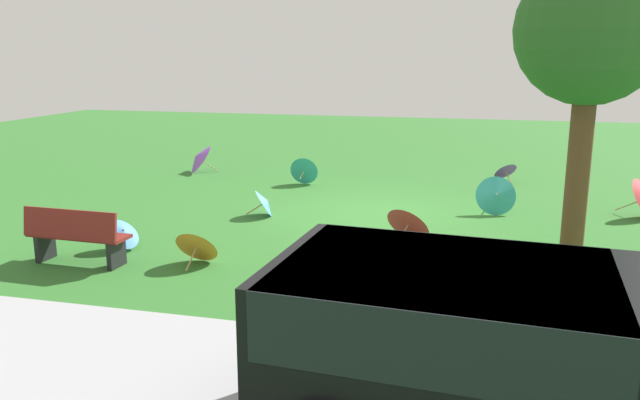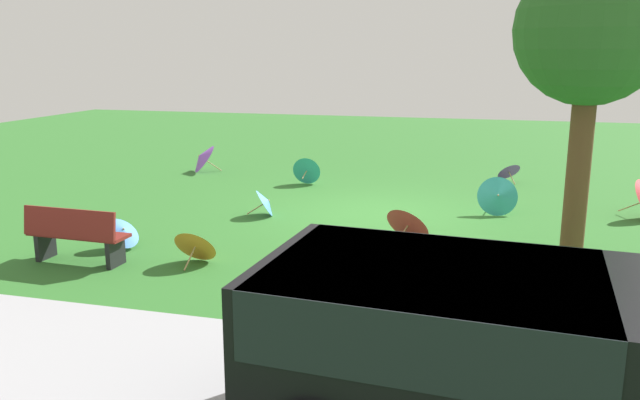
{
  "view_description": "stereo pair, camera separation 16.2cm",
  "coord_description": "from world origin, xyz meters",
  "px_view_note": "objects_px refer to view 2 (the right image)",
  "views": [
    {
      "loc": [
        -1.97,
        12.5,
        3.19
      ],
      "look_at": [
        0.79,
        1.61,
        0.6
      ],
      "focal_mm": 36.02,
      "sensor_mm": 36.0,
      "label": 1
    },
    {
      "loc": [
        -2.12,
        12.46,
        3.19
      ],
      "look_at": [
        0.79,
        1.61,
        0.6
      ],
      "focal_mm": 36.02,
      "sensor_mm": 36.0,
      "label": 2
    }
  ],
  "objects_px": {
    "van_dark": "(529,355)",
    "parasol_blue_1": "(267,202)",
    "parasol_blue_0": "(122,231)",
    "parasol_teal_0": "(498,196)",
    "parasol_teal_1": "(307,170)",
    "park_bench": "(76,235)",
    "shade_tree": "(591,34)",
    "parasol_yellow_0": "(417,258)",
    "parasol_purple_0": "(202,157)",
    "parasol_orange_0": "(197,243)",
    "parasol_purple_1": "(508,171)",
    "parasol_red_0": "(410,222)"
  },
  "relations": [
    {
      "from": "parasol_purple_0",
      "to": "parasol_blue_0",
      "type": "bearing_deg",
      "value": 104.65
    },
    {
      "from": "van_dark",
      "to": "shade_tree",
      "type": "xyz_separation_m",
      "value": [
        -0.95,
        -5.62,
        2.54
      ]
    },
    {
      "from": "van_dark",
      "to": "parasol_purple_1",
      "type": "relative_size",
      "value": 6.24
    },
    {
      "from": "parasol_orange_0",
      "to": "parasol_purple_0",
      "type": "xyz_separation_m",
      "value": [
        3.29,
        -7.18,
        0.08
      ]
    },
    {
      "from": "parasol_teal_1",
      "to": "parasol_purple_1",
      "type": "bearing_deg",
      "value": -162.8
    },
    {
      "from": "parasol_blue_1",
      "to": "parasol_red_0",
      "type": "xyz_separation_m",
      "value": [
        -2.99,
        1.14,
        0.08
      ]
    },
    {
      "from": "park_bench",
      "to": "parasol_teal_1",
      "type": "relative_size",
      "value": 2.3
    },
    {
      "from": "parasol_purple_0",
      "to": "parasol_teal_0",
      "type": "bearing_deg",
      "value": 160.0
    },
    {
      "from": "shade_tree",
      "to": "parasol_teal_0",
      "type": "distance_m",
      "value": 4.15
    },
    {
      "from": "parasol_blue_0",
      "to": "parasol_teal_1",
      "type": "height_order",
      "value": "parasol_teal_1"
    },
    {
      "from": "parasol_yellow_0",
      "to": "parasol_red_0",
      "type": "relative_size",
      "value": 0.6
    },
    {
      "from": "park_bench",
      "to": "parasol_red_0",
      "type": "xyz_separation_m",
      "value": [
        -4.81,
        -2.44,
        -0.1
      ]
    },
    {
      "from": "parasol_yellow_0",
      "to": "parasol_blue_1",
      "type": "distance_m",
      "value": 4.35
    },
    {
      "from": "parasol_blue_0",
      "to": "parasol_purple_0",
      "type": "distance_m",
      "value": 7.07
    },
    {
      "from": "shade_tree",
      "to": "parasol_purple_0",
      "type": "relative_size",
      "value": 4.24
    },
    {
      "from": "van_dark",
      "to": "parasol_teal_0",
      "type": "distance_m",
      "value": 8.21
    },
    {
      "from": "parasol_orange_0",
      "to": "parasol_yellow_0",
      "type": "bearing_deg",
      "value": -175.63
    },
    {
      "from": "parasol_orange_0",
      "to": "parasol_blue_0",
      "type": "distance_m",
      "value": 1.54
    },
    {
      "from": "shade_tree",
      "to": "parasol_red_0",
      "type": "relative_size",
      "value": 4.81
    },
    {
      "from": "parasol_purple_0",
      "to": "parasol_teal_1",
      "type": "relative_size",
      "value": 1.56
    },
    {
      "from": "parasol_blue_0",
      "to": "parasol_teal_0",
      "type": "distance_m",
      "value": 7.21
    },
    {
      "from": "van_dark",
      "to": "parasol_teal_0",
      "type": "bearing_deg",
      "value": -88.72
    },
    {
      "from": "parasol_orange_0",
      "to": "parasol_yellow_0",
      "type": "xyz_separation_m",
      "value": [
        -3.35,
        -0.26,
        -0.03
      ]
    },
    {
      "from": "van_dark",
      "to": "parasol_orange_0",
      "type": "height_order",
      "value": "van_dark"
    },
    {
      "from": "park_bench",
      "to": "parasol_yellow_0",
      "type": "height_order",
      "value": "park_bench"
    },
    {
      "from": "park_bench",
      "to": "parasol_teal_1",
      "type": "height_order",
      "value": "park_bench"
    },
    {
      "from": "parasol_blue_1",
      "to": "van_dark",
      "type": "bearing_deg",
      "value": 123.8
    },
    {
      "from": "parasol_blue_1",
      "to": "parasol_purple_0",
      "type": "relative_size",
      "value": 0.65
    },
    {
      "from": "parasol_yellow_0",
      "to": "parasol_orange_0",
      "type": "bearing_deg",
      "value": 4.37
    },
    {
      "from": "parasol_orange_0",
      "to": "parasol_teal_0",
      "type": "bearing_deg",
      "value": -135.95
    },
    {
      "from": "parasol_purple_1",
      "to": "van_dark",
      "type": "bearing_deg",
      "value": 89.61
    },
    {
      "from": "van_dark",
      "to": "parasol_blue_1",
      "type": "distance_m",
      "value": 8.35
    },
    {
      "from": "park_bench",
      "to": "shade_tree",
      "type": "relative_size",
      "value": 0.35
    },
    {
      "from": "parasol_blue_0",
      "to": "parasol_purple_0",
      "type": "xyz_separation_m",
      "value": [
        1.79,
        -6.84,
        0.09
      ]
    },
    {
      "from": "shade_tree",
      "to": "parasol_teal_0",
      "type": "xyz_separation_m",
      "value": [
        1.13,
        -2.57,
        -3.06
      ]
    },
    {
      "from": "van_dark",
      "to": "parasol_red_0",
      "type": "height_order",
      "value": "van_dark"
    },
    {
      "from": "parasol_yellow_0",
      "to": "parasol_teal_0",
      "type": "xyz_separation_m",
      "value": [
        -1.14,
        -4.09,
        0.1
      ]
    },
    {
      "from": "park_bench",
      "to": "van_dark",
      "type": "bearing_deg",
      "value": 152.61
    },
    {
      "from": "shade_tree",
      "to": "parasol_purple_1",
      "type": "bearing_deg",
      "value": -81.86
    },
    {
      "from": "parasol_teal_0",
      "to": "parasol_teal_1",
      "type": "height_order",
      "value": "parasol_teal_0"
    },
    {
      "from": "shade_tree",
      "to": "parasol_teal_0",
      "type": "relative_size",
      "value": 5.53
    },
    {
      "from": "van_dark",
      "to": "park_bench",
      "type": "relative_size",
      "value": 2.92
    },
    {
      "from": "parasol_blue_1",
      "to": "parasol_red_0",
      "type": "relative_size",
      "value": 0.73
    },
    {
      "from": "van_dark",
      "to": "shade_tree",
      "type": "bearing_deg",
      "value": -99.58
    },
    {
      "from": "parasol_yellow_0",
      "to": "parasol_purple_0",
      "type": "bearing_deg",
      "value": -46.15
    },
    {
      "from": "parasol_blue_0",
      "to": "parasol_purple_0",
      "type": "relative_size",
      "value": 0.7
    },
    {
      "from": "parasol_orange_0",
      "to": "parasol_yellow_0",
      "type": "height_order",
      "value": "parasol_orange_0"
    },
    {
      "from": "parasol_blue_0",
      "to": "parasol_purple_1",
      "type": "xyz_separation_m",
      "value": [
        -6.26,
        -7.51,
        -0.01
      ]
    },
    {
      "from": "shade_tree",
      "to": "parasol_yellow_0",
      "type": "xyz_separation_m",
      "value": [
        2.27,
        1.52,
        -3.16
      ]
    },
    {
      "from": "parasol_orange_0",
      "to": "parasol_yellow_0",
      "type": "relative_size",
      "value": 1.22
    }
  ]
}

